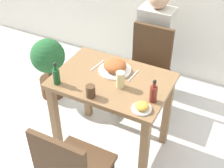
# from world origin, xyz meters

# --- Properties ---
(ground_plane) EXTENTS (16.00, 16.00, 0.00)m
(ground_plane) POSITION_xyz_m (0.00, 0.00, 0.00)
(ground_plane) COLOR silver
(dining_table) EXTENTS (0.91, 0.63, 0.77)m
(dining_table) POSITION_xyz_m (0.00, 0.00, 0.62)
(dining_table) COLOR olive
(dining_table) RESTS_ON ground_plane
(chair_far) EXTENTS (0.42, 0.42, 0.89)m
(chair_far) POSITION_xyz_m (0.05, 0.66, 0.50)
(chair_far) COLOR #4C331E
(chair_far) RESTS_ON ground_plane
(food_plate) EXTENTS (0.26, 0.26, 0.09)m
(food_plate) POSITION_xyz_m (-0.03, 0.11, 0.81)
(food_plate) COLOR white
(food_plate) RESTS_ON dining_table
(side_plate) EXTENTS (0.14, 0.14, 0.05)m
(side_plate) POSITION_xyz_m (0.34, -0.22, 0.79)
(side_plate) COLOR white
(side_plate) RESTS_ON dining_table
(drink_cup) EXTENTS (0.07, 0.07, 0.09)m
(drink_cup) POSITION_xyz_m (-0.04, -0.26, 0.82)
(drink_cup) COLOR #4C331E
(drink_cup) RESTS_ON dining_table
(juice_glass) EXTENTS (0.07, 0.07, 0.13)m
(juice_glass) POSITION_xyz_m (0.10, -0.06, 0.84)
(juice_glass) COLOR beige
(juice_glass) RESTS_ON dining_table
(sauce_bottle) EXTENTS (0.05, 0.05, 0.19)m
(sauce_bottle) POSITION_xyz_m (0.38, -0.10, 0.84)
(sauce_bottle) COLOR maroon
(sauce_bottle) RESTS_ON dining_table
(condiment_bottle) EXTENTS (0.05, 0.05, 0.19)m
(condiment_bottle) POSITION_xyz_m (-0.35, -0.24, 0.84)
(condiment_bottle) COLOR #194C23
(condiment_bottle) RESTS_ON dining_table
(fork_utensil) EXTENTS (0.03, 0.19, 0.00)m
(fork_utensil) POSITION_xyz_m (-0.19, 0.11, 0.77)
(fork_utensil) COLOR silver
(fork_utensil) RESTS_ON dining_table
(spoon_utensil) EXTENTS (0.02, 0.17, 0.00)m
(spoon_utensil) POSITION_xyz_m (0.13, 0.11, 0.77)
(spoon_utensil) COLOR silver
(spoon_utensil) RESTS_ON dining_table
(potted_plant_left) EXTENTS (0.36, 0.36, 0.69)m
(potted_plant_left) POSITION_xyz_m (-0.92, 0.37, 0.41)
(potted_plant_left) COLOR #51331E
(potted_plant_left) RESTS_ON ground_plane
(person_figure) EXTENTS (0.34, 0.22, 1.17)m
(person_figure) POSITION_xyz_m (-0.00, 0.98, 0.58)
(person_figure) COLOR #2D3347
(person_figure) RESTS_ON ground_plane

